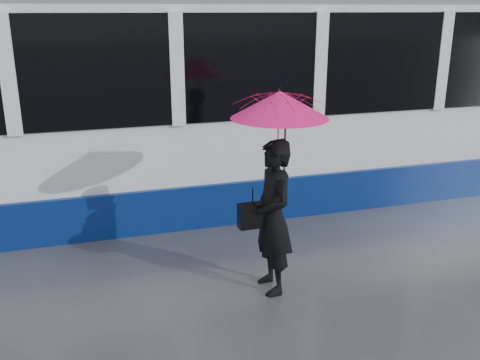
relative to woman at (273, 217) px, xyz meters
name	(u,v)px	position (x,y,z in m)	size (l,w,h in m)	color
ground	(126,281)	(-1.52, 0.65, -0.84)	(90.00, 90.00, 0.00)	#2D2C32
rails	(110,206)	(-1.52, 3.15, -0.83)	(34.00, 1.51, 0.02)	#3F3D38
woman	(273,217)	(0.00, 0.00, 0.00)	(0.61, 0.40, 1.68)	black
umbrella	(279,124)	(0.05, 0.00, 1.00)	(1.02, 1.02, 1.14)	#FF158A
handbag	(252,215)	(-0.22, 0.02, 0.04)	(0.30, 0.14, 0.44)	black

